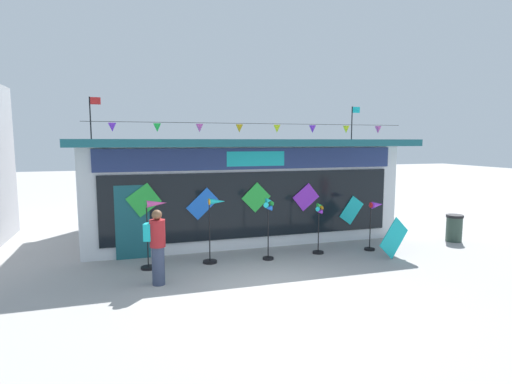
{
  "coord_description": "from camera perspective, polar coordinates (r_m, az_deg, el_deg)",
  "views": [
    {
      "loc": [
        -2.95,
        -7.93,
        3.16
      ],
      "look_at": [
        0.56,
        3.12,
        1.74
      ],
      "focal_mm": 29.12,
      "sensor_mm": 36.0,
      "label": 1
    }
  ],
  "objects": [
    {
      "name": "kite_shop_building",
      "position": [
        14.37,
        -2.96,
        0.88
      ],
      "size": [
        10.02,
        5.8,
        4.51
      ],
      "color": "silver",
      "rests_on": "ground_plane"
    },
    {
      "name": "wind_spinner_left",
      "position": [
        10.84,
        -5.83,
        -4.63
      ],
      "size": [
        0.61,
        0.37,
        1.7
      ],
      "color": "black",
      "rests_on": "ground_plane"
    },
    {
      "name": "wind_spinner_right",
      "position": [
        12.53,
        16.02,
        -3.22
      ],
      "size": [
        0.59,
        0.3,
        1.43
      ],
      "color": "black",
      "rests_on": "ground_plane"
    },
    {
      "name": "wind_spinner_center_left",
      "position": [
        11.02,
        1.74,
        -3.92
      ],
      "size": [
        0.35,
        0.29,
        1.68
      ],
      "color": "black",
      "rests_on": "ground_plane"
    },
    {
      "name": "wind_spinner_far_left",
      "position": [
        10.59,
        -13.92,
        -4.54
      ],
      "size": [
        0.7,
        0.37,
        1.73
      ],
      "color": "black",
      "rests_on": "ground_plane"
    },
    {
      "name": "display_kite_on_ground",
      "position": [
        11.96,
        18.42,
        -6.0
      ],
      "size": [
        1.09,
        0.31,
        1.09
      ],
      "primitive_type": "cube",
      "rotation": [
        -0.28,
        0.79,
        0.0
      ],
      "color": "#19B7BC",
      "rests_on": "ground_plane"
    },
    {
      "name": "ground_plane",
      "position": [
        9.04,
        2.68,
        -13.48
      ],
      "size": [
        80.0,
        80.0,
        0.0
      ],
      "primitive_type": "plane",
      "color": "#9E9B99"
    },
    {
      "name": "trash_bin",
      "position": [
        14.59,
        25.57,
        -4.47
      ],
      "size": [
        0.52,
        0.52,
        0.85
      ],
      "color": "#2D4238",
      "rests_on": "ground_plane"
    },
    {
      "name": "wind_spinner_center_right",
      "position": [
        11.8,
        8.64,
        -4.53
      ],
      "size": [
        0.31,
        0.31,
        1.45
      ],
      "color": "black",
      "rests_on": "ground_plane"
    },
    {
      "name": "person_near_camera",
      "position": [
        9.43,
        -13.46,
        -7.15
      ],
      "size": [
        0.48,
        0.38,
        1.68
      ],
      "rotation": [
        0.0,
        0.0,
        1.24
      ],
      "color": "#333D56",
      "rests_on": "ground_plane"
    }
  ]
}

